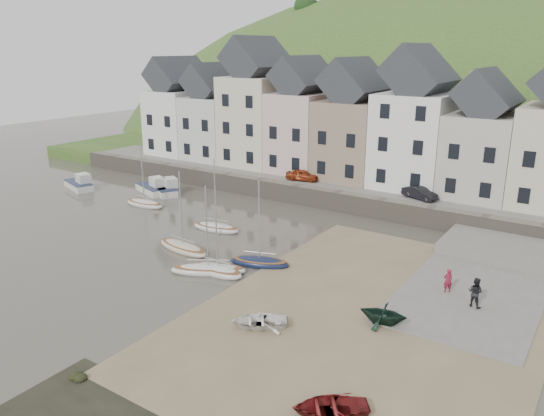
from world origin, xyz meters
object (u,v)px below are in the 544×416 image
Objects in this scene: rowboat_white at (259,321)px; car_right at (420,193)px; person_red at (448,281)px; rowboat_green at (383,313)px; rowboat_red at (330,407)px; car_left at (302,175)px; sailboat_0 at (145,203)px; person_dark at (475,292)px.

rowboat_white is 0.92× the size of car_right.
person_red is at bearing 107.41° from rowboat_white.
rowboat_green reaches higher than rowboat_red.
car_right reaches higher than rowboat_green.
car_right is at bearing -103.20° from person_red.
rowboat_green is at bearing 150.30° from rowboat_red.
car_left is 12.22m from car_right.
sailboat_0 reaches higher than rowboat_red.
sailboat_0 reaches higher than rowboat_white.
rowboat_green reaches higher than rowboat_white.
car_left is at bearing -25.62° from person_dark.
car_left is (-20.86, 15.44, 1.15)m from person_dark.
person_red is (0.72, 14.06, 0.49)m from rowboat_red.
car_left is at bearing -149.50° from rowboat_green.
person_dark reaches higher than rowboat_green.
sailboat_0 is 1.89× the size of car_left.
car_left is (-18.28, 28.46, 1.78)m from rowboat_red.
car_right is (12.22, 0.00, -0.02)m from car_left.
person_red is (1.80, 5.84, 0.16)m from rowboat_green.
person_dark is 0.54× the size of car_right.
person_red is 0.46× the size of car_left.
rowboat_green is at bearing -146.23° from car_right.
sailboat_0 is at bearing 136.95° from car_right.
person_dark is 0.54× the size of car_left.
sailboat_0 is at bearing -43.72° from person_red.
person_dark is (9.14, 8.80, 0.64)m from rowboat_white.
person_dark is (31.49, -3.79, 0.76)m from sailboat_0.
rowboat_white is 7.80m from rowboat_red.
rowboat_red is 13.29m from person_dark.
car_right reaches higher than rowboat_red.
sailboat_0 is at bearing -117.02° from rowboat_green.
rowboat_red reaches higher than rowboat_white.
rowboat_white is at bearing 15.07° from person_red.
person_red is (7.28, 9.84, 0.50)m from rowboat_white.
rowboat_red is (6.56, -4.22, 0.01)m from rowboat_white.
rowboat_white is at bearing -166.09° from car_left.
rowboat_white is 24.31m from car_right.
person_red is 2.14m from person_dark.
sailboat_0 reaches higher than person_red.
rowboat_white is 12.25m from person_red.
person_dark is at bearing 97.81° from rowboat_white.
sailboat_0 is 31.72m from person_dark.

